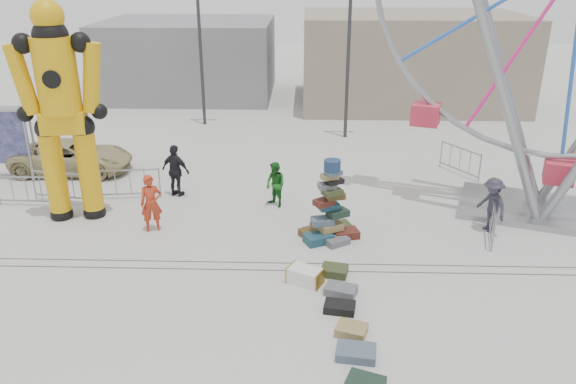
{
  "coord_description": "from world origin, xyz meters",
  "views": [
    {
      "loc": [
        1.1,
        -12.54,
        7.77
      ],
      "look_at": [
        0.64,
        2.24,
        1.62
      ],
      "focal_mm": 35.0,
      "sensor_mm": 36.0,
      "label": 1
    }
  ],
  "objects_px": {
    "suitcase_tower": "(330,216)",
    "barricade_dummy_b": "(60,187)",
    "barricade_dummy_a": "(27,191)",
    "barricade_dummy_c": "(130,184)",
    "lamp_post_right": "(351,40)",
    "barricade_wheel_front": "(492,220)",
    "crash_test_dummy": "(62,106)",
    "pedestrian_black": "(176,171)",
    "pedestrian_red": "(151,203)",
    "parked_suv": "(72,157)",
    "lamp_post_left": "(202,33)",
    "barricade_wheel_back": "(460,161)",
    "pedestrian_green": "(275,185)",
    "steamer_trunk": "(305,276)",
    "pedestrian_grey": "(492,205)"
  },
  "relations": [
    {
      "from": "barricade_wheel_front",
      "to": "barricade_wheel_back",
      "type": "bearing_deg",
      "value": 10.0
    },
    {
      "from": "steamer_trunk",
      "to": "barricade_wheel_back",
      "type": "distance_m",
      "value": 10.12
    },
    {
      "from": "steamer_trunk",
      "to": "barricade_wheel_back",
      "type": "xyz_separation_m",
      "value": [
        5.97,
        8.17,
        0.34
      ]
    },
    {
      "from": "barricade_dummy_a",
      "to": "barricade_dummy_c",
      "type": "xyz_separation_m",
      "value": [
        3.31,
        0.74,
        0.0
      ]
    },
    {
      "from": "barricade_dummy_c",
      "to": "pedestrian_grey",
      "type": "bearing_deg",
      "value": -17.78
    },
    {
      "from": "pedestrian_green",
      "to": "pedestrian_black",
      "type": "height_order",
      "value": "pedestrian_black"
    },
    {
      "from": "steamer_trunk",
      "to": "pedestrian_green",
      "type": "relative_size",
      "value": 0.58
    },
    {
      "from": "crash_test_dummy",
      "to": "parked_suv",
      "type": "bearing_deg",
      "value": 103.15
    },
    {
      "from": "crash_test_dummy",
      "to": "pedestrian_red",
      "type": "xyz_separation_m",
      "value": [
        2.69,
        -0.89,
        -2.78
      ]
    },
    {
      "from": "crash_test_dummy",
      "to": "pedestrian_black",
      "type": "distance_m",
      "value": 4.37
    },
    {
      "from": "lamp_post_left",
      "to": "pedestrian_green",
      "type": "relative_size",
      "value": 5.17
    },
    {
      "from": "pedestrian_black",
      "to": "pedestrian_grey",
      "type": "bearing_deg",
      "value": -170.63
    },
    {
      "from": "lamp_post_left",
      "to": "pedestrian_red",
      "type": "distance_m",
      "value": 12.58
    },
    {
      "from": "barricade_dummy_c",
      "to": "barricade_wheel_front",
      "type": "relative_size",
      "value": 1.0
    },
    {
      "from": "suitcase_tower",
      "to": "barricade_dummy_c",
      "type": "height_order",
      "value": "suitcase_tower"
    },
    {
      "from": "pedestrian_red",
      "to": "parked_suv",
      "type": "bearing_deg",
      "value": 113.09
    },
    {
      "from": "lamp_post_right",
      "to": "lamp_post_left",
      "type": "distance_m",
      "value": 7.28
    },
    {
      "from": "lamp_post_left",
      "to": "barricade_wheel_front",
      "type": "relative_size",
      "value": 4.0
    },
    {
      "from": "pedestrian_red",
      "to": "barricade_wheel_front",
      "type": "bearing_deg",
      "value": -19.23
    },
    {
      "from": "lamp_post_left",
      "to": "parked_suv",
      "type": "xyz_separation_m",
      "value": [
        -4.08,
        -7.08,
        -3.85
      ]
    },
    {
      "from": "barricade_dummy_c",
      "to": "pedestrian_grey",
      "type": "height_order",
      "value": "pedestrian_grey"
    },
    {
      "from": "barricade_dummy_b",
      "to": "pedestrian_grey",
      "type": "height_order",
      "value": "pedestrian_grey"
    },
    {
      "from": "barricade_wheel_back",
      "to": "pedestrian_black",
      "type": "xyz_separation_m",
      "value": [
        -10.51,
        -2.47,
        0.38
      ]
    },
    {
      "from": "lamp_post_left",
      "to": "barricade_dummy_b",
      "type": "relative_size",
      "value": 4.0
    },
    {
      "from": "suitcase_tower",
      "to": "pedestrian_green",
      "type": "distance_m",
      "value": 2.86
    },
    {
      "from": "suitcase_tower",
      "to": "barricade_dummy_b",
      "type": "distance_m",
      "value": 9.47
    },
    {
      "from": "barricade_dummy_b",
      "to": "pedestrian_red",
      "type": "height_order",
      "value": "pedestrian_red"
    },
    {
      "from": "pedestrian_red",
      "to": "barricade_dummy_c",
      "type": "bearing_deg",
      "value": 101.15
    },
    {
      "from": "crash_test_dummy",
      "to": "barricade_dummy_b",
      "type": "height_order",
      "value": "crash_test_dummy"
    },
    {
      "from": "lamp_post_left",
      "to": "barricade_wheel_front",
      "type": "height_order",
      "value": "lamp_post_left"
    },
    {
      "from": "lamp_post_right",
      "to": "pedestrian_green",
      "type": "xyz_separation_m",
      "value": [
        -2.96,
        -8.1,
        -3.71
      ]
    },
    {
      "from": "pedestrian_black",
      "to": "suitcase_tower",
      "type": "bearing_deg",
      "value": 172.65
    },
    {
      "from": "barricade_wheel_back",
      "to": "barricade_dummy_b",
      "type": "bearing_deg",
      "value": -110.0
    },
    {
      "from": "pedestrian_grey",
      "to": "suitcase_tower",
      "type": "bearing_deg",
      "value": -107.08
    },
    {
      "from": "barricade_wheel_back",
      "to": "suitcase_tower",
      "type": "bearing_deg",
      "value": -75.67
    },
    {
      "from": "barricade_dummy_c",
      "to": "barricade_wheel_front",
      "type": "xyz_separation_m",
      "value": [
        11.69,
        -2.55,
        0.0
      ]
    },
    {
      "from": "pedestrian_grey",
      "to": "barricade_dummy_b",
      "type": "bearing_deg",
      "value": -121.45
    },
    {
      "from": "lamp_post_right",
      "to": "crash_test_dummy",
      "type": "xyz_separation_m",
      "value": [
        -9.34,
        -9.17,
        -0.81
      ]
    },
    {
      "from": "lamp_post_right",
      "to": "barricade_dummy_b",
      "type": "bearing_deg",
      "value": -142.54
    },
    {
      "from": "barricade_dummy_b",
      "to": "pedestrian_black",
      "type": "height_order",
      "value": "pedestrian_black"
    },
    {
      "from": "suitcase_tower",
      "to": "pedestrian_black",
      "type": "bearing_deg",
      "value": 125.92
    },
    {
      "from": "barricade_wheel_back",
      "to": "pedestrian_grey",
      "type": "distance_m",
      "value": 4.94
    },
    {
      "from": "barricade_dummy_b",
      "to": "crash_test_dummy",
      "type": "bearing_deg",
      "value": -39.83
    },
    {
      "from": "steamer_trunk",
      "to": "pedestrian_green",
      "type": "height_order",
      "value": "pedestrian_green"
    },
    {
      "from": "lamp_post_left",
      "to": "barricade_dummy_b",
      "type": "height_order",
      "value": "lamp_post_left"
    },
    {
      "from": "pedestrian_red",
      "to": "pedestrian_grey",
      "type": "xyz_separation_m",
      "value": [
        10.37,
        0.3,
        -0.04
      ]
    },
    {
      "from": "lamp_post_right",
      "to": "suitcase_tower",
      "type": "distance_m",
      "value": 11.11
    },
    {
      "from": "lamp_post_right",
      "to": "barricade_wheel_front",
      "type": "bearing_deg",
      "value": -70.27
    },
    {
      "from": "steamer_trunk",
      "to": "pedestrian_black",
      "type": "relative_size",
      "value": 0.48
    },
    {
      "from": "barricade_dummy_a",
      "to": "barricade_dummy_c",
      "type": "distance_m",
      "value": 3.4
    }
  ]
}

